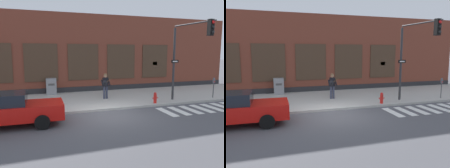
# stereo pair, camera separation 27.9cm
# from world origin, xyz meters

# --- Properties ---
(ground_plane) EXTENTS (160.00, 160.00, 0.00)m
(ground_plane) POSITION_xyz_m (0.00, 0.00, 0.00)
(ground_plane) COLOR #4C4C51
(sidewalk) EXTENTS (28.00, 5.98, 0.14)m
(sidewalk) POSITION_xyz_m (0.00, 3.87, 0.07)
(sidewalk) COLOR #ADAAA3
(sidewalk) RESTS_ON ground
(building_backdrop) EXTENTS (28.00, 4.06, 6.42)m
(building_backdrop) POSITION_xyz_m (-0.00, 8.85, 3.20)
(building_backdrop) COLOR brown
(building_backdrop) RESTS_ON ground
(crosswalk) EXTENTS (5.20, 1.90, 0.01)m
(crosswalk) POSITION_xyz_m (5.69, -0.42, 0.01)
(crosswalk) COLOR silver
(crosswalk) RESTS_ON ground
(red_car) EXTENTS (4.63, 2.04, 1.53)m
(red_car) POSITION_xyz_m (-4.76, -0.24, 0.77)
(red_car) COLOR red
(red_car) RESTS_ON ground
(busker) EXTENTS (0.71, 0.57, 1.74)m
(busker) POSITION_xyz_m (0.86, 3.50, 1.13)
(busker) COLOR #33384C
(busker) RESTS_ON sidewalk
(traffic_light) EXTENTS (0.82, 3.15, 4.98)m
(traffic_light) POSITION_xyz_m (5.33, 0.66, 3.61)
(traffic_light) COLOR #2D2D30
(traffic_light) RESTS_ON sidewalk
(parking_meter) EXTENTS (0.13, 0.11, 1.44)m
(parking_meter) POSITION_xyz_m (8.26, 1.46, 1.08)
(parking_meter) COLOR #47474C
(parking_meter) RESTS_ON sidewalk
(utility_box) EXTENTS (0.75, 0.71, 1.22)m
(utility_box) POSITION_xyz_m (-2.61, 6.41, 0.75)
(utility_box) COLOR gray
(utility_box) RESTS_ON sidewalk
(fire_hydrant) EXTENTS (0.38, 0.20, 0.70)m
(fire_hydrant) POSITION_xyz_m (3.47, 1.23, 0.48)
(fire_hydrant) COLOR red
(fire_hydrant) RESTS_ON sidewalk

